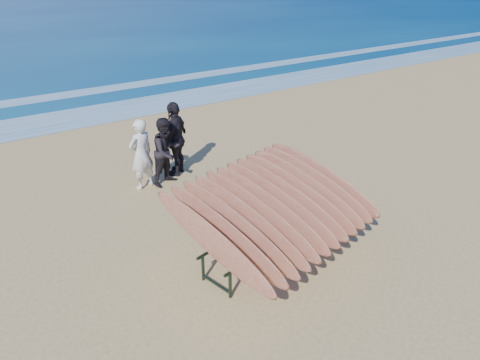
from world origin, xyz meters
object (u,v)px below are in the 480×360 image
Objects in this scene: person_white at (141,154)px; person_dark_a at (167,152)px; surfboard_rack at (274,206)px; person_dark_b at (176,139)px.

person_dark_a is at bearing 151.45° from person_white.
person_white is at bearing 91.25° from surfboard_rack.
person_white reaches higher than person_dark_a.
person_dark_a is (0.60, -0.15, -0.02)m from person_white.
surfboard_rack is 4.15m from person_dark_b.
person_dark_b is at bearing 21.95° from person_dark_a.
surfboard_rack is at bearing 47.57° from person_dark_b.
person_white is 0.90× the size of person_dark_b.
surfboard_rack is at bearing 88.23° from person_white.
person_dark_b reaches higher than person_dark_a.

